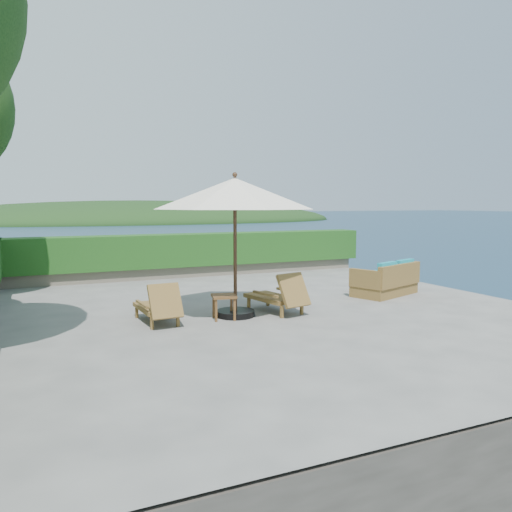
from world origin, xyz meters
name	(u,v)px	position (x,y,z in m)	size (l,w,h in m)	color
ground	(259,311)	(0.00, 0.00, 0.00)	(12.00, 12.00, 0.00)	gray
foundation	(259,381)	(0.00, 0.00, -1.55)	(12.00, 12.00, 3.00)	#564E44
ocean	(258,444)	(0.00, 0.00, -3.00)	(600.00, 600.00, 0.00)	#173448
offshore_island	(140,222)	(25.00, 140.00, -3.00)	(126.00, 57.60, 12.60)	black
planter_wall_far	(185,271)	(0.00, 5.60, 0.18)	(12.00, 0.60, 0.36)	slate
hedge_far	(185,250)	(0.00, 5.60, 0.85)	(12.40, 0.90, 1.00)	#163F12
patio_umbrella	(235,195)	(-0.65, -0.27, 2.47)	(3.41, 3.41, 2.92)	black
lounge_left	(158,306)	(-2.23, -0.24, 0.35)	(0.71, 1.47, 0.83)	olive
lounge_right	(279,295)	(0.31, -0.34, 0.37)	(0.94, 1.63, 0.89)	olive
side_table	(224,299)	(-0.96, -0.43, 0.41)	(0.55, 0.55, 0.50)	brown
wicker_loveseat	(387,282)	(3.72, 0.37, 0.35)	(2.02, 1.49, 0.89)	olive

